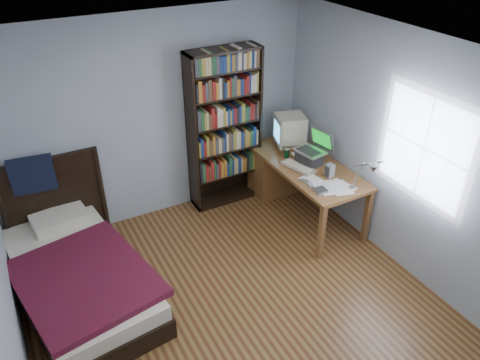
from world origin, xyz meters
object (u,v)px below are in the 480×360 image
at_px(laptop, 311,155).
at_px(speaker, 330,171).
at_px(bookshelf, 225,130).
at_px(bed, 77,270).
at_px(desk, 284,169).
at_px(desk_lamp, 370,170).
at_px(keyboard, 299,167).
at_px(soda_can, 287,153).
at_px(crt_monitor, 289,129).

xyz_separation_m(laptop, speaker, (0.01, -0.37, -0.04)).
height_order(bookshelf, bed, bookshelf).
distance_m(laptop, speaker, 0.37).
relative_size(desk, desk_lamp, 3.15).
bearing_deg(laptop, bookshelf, 134.05).
xyz_separation_m(desk, keyboard, (-0.14, -0.52, 0.33)).
bearing_deg(keyboard, laptop, -4.44).
height_order(soda_can, bookshelf, bookshelf).
bearing_deg(soda_can, desk, 60.94).
relative_size(laptop, speaker, 2.60).
bearing_deg(laptop, crt_monitor, 89.24).
height_order(desk, bookshelf, bookshelf).
bearing_deg(keyboard, speaker, -74.02).
xyz_separation_m(laptop, desk_lamp, (-0.03, -1.02, 0.32)).
bearing_deg(laptop, keyboard, -169.34).
height_order(crt_monitor, desk_lamp, desk_lamp).
bearing_deg(bookshelf, desk_lamp, -68.03).
distance_m(desk, keyboard, 0.63).
distance_m(desk, bed, 2.86).
bearing_deg(speaker, bookshelf, 117.03).
relative_size(keyboard, speaker, 2.70).
bearing_deg(speaker, bed, 166.61).
xyz_separation_m(desk_lamp, soda_can, (-0.14, 1.27, -0.38)).
xyz_separation_m(crt_monitor, soda_can, (-0.18, -0.25, -0.19)).
xyz_separation_m(crt_monitor, speaker, (-0.00, -0.87, -0.16)).
distance_m(keyboard, bed, 2.71).
relative_size(laptop, bookshelf, 0.21).
bearing_deg(crt_monitor, speaker, -90.08).
height_order(crt_monitor, bed, bed).
height_order(desk, laptop, laptop).
distance_m(laptop, bookshelf, 1.11).
bearing_deg(desk, soda_can, -119.06).
bearing_deg(soda_can, keyboard, -94.33).
xyz_separation_m(desk, bookshelf, (-0.71, 0.31, 0.60)).
height_order(crt_monitor, bookshelf, bookshelf).
xyz_separation_m(laptop, bed, (-2.86, -0.02, -0.59)).
distance_m(crt_monitor, soda_can, 0.36).
xyz_separation_m(speaker, soda_can, (-0.18, 0.63, -0.02)).
bearing_deg(desk_lamp, keyboard, 99.36).
distance_m(crt_monitor, speaker, 0.89).
bearing_deg(soda_can, laptop, -56.23).
bearing_deg(laptop, desk_lamp, -91.88).
relative_size(crt_monitor, bed, 0.21).
height_order(desk_lamp, soda_can, desk_lamp).
xyz_separation_m(desk, soda_can, (-0.12, -0.22, 0.37)).
bearing_deg(soda_can, bookshelf, 138.07).
relative_size(laptop, bed, 0.19).
xyz_separation_m(bookshelf, bed, (-2.10, -0.81, -0.76)).
xyz_separation_m(desk, laptop, (0.05, -0.48, 0.43)).
distance_m(desk, desk_lamp, 1.67).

